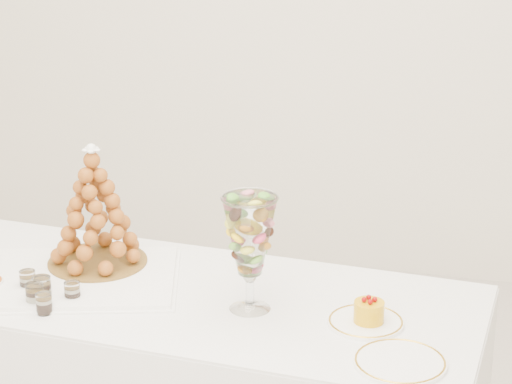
# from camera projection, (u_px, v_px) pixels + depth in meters

# --- Properties ---
(lace_tray) EXTENTS (0.67, 0.58, 0.02)m
(lace_tray) POSITION_uv_depth(u_px,v_px,m) (79.00, 278.00, 3.03)
(lace_tray) COLOR white
(lace_tray) RESTS_ON buffet_table
(macaron_vase) EXTENTS (0.15, 0.15, 0.34)m
(macaron_vase) POSITION_uv_depth(u_px,v_px,m) (250.00, 237.00, 2.78)
(macaron_vase) COLOR white
(macaron_vase) RESTS_ON buffet_table
(cake_plate) EXTENTS (0.21, 0.21, 0.01)m
(cake_plate) POSITION_uv_depth(u_px,v_px,m) (366.00, 322.00, 2.77)
(cake_plate) COLOR white
(cake_plate) RESTS_ON buffet_table
(spare_plate) EXTENTS (0.24, 0.24, 0.01)m
(spare_plate) POSITION_uv_depth(u_px,v_px,m) (400.00, 362.00, 2.55)
(spare_plate) COLOR white
(spare_plate) RESTS_ON buffet_table
(verrine_a) EXTENTS (0.05, 0.05, 0.06)m
(verrine_a) POSITION_uv_depth(u_px,v_px,m) (28.00, 281.00, 2.96)
(verrine_a) COLOR white
(verrine_a) RESTS_ON buffet_table
(verrine_b) EXTENTS (0.06, 0.06, 0.08)m
(verrine_b) POSITION_uv_depth(u_px,v_px,m) (42.00, 289.00, 2.89)
(verrine_b) COLOR white
(verrine_b) RESTS_ON buffet_table
(verrine_c) EXTENTS (0.06, 0.06, 0.06)m
(verrine_c) POSITION_uv_depth(u_px,v_px,m) (72.00, 292.00, 2.89)
(verrine_c) COLOR white
(verrine_c) RESTS_ON buffet_table
(verrine_d) EXTENTS (0.06, 0.06, 0.07)m
(verrine_d) POSITION_uv_depth(u_px,v_px,m) (35.00, 295.00, 2.86)
(verrine_d) COLOR white
(verrine_d) RESTS_ON buffet_table
(verrine_e) EXTENTS (0.06, 0.06, 0.06)m
(verrine_e) POSITION_uv_depth(u_px,v_px,m) (44.00, 303.00, 2.82)
(verrine_e) COLOR white
(verrine_e) RESTS_ON buffet_table
(croquembouche) EXTENTS (0.31, 0.31, 0.39)m
(croquembouche) POSITION_uv_depth(u_px,v_px,m) (94.00, 206.00, 3.05)
(croquembouche) COLOR brown
(croquembouche) RESTS_ON lace_tray
(mousse_cake) EXTENTS (0.08, 0.08, 0.07)m
(mousse_cake) POSITION_uv_depth(u_px,v_px,m) (369.00, 311.00, 2.75)
(mousse_cake) COLOR #D99D0A
(mousse_cake) RESTS_ON cake_plate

